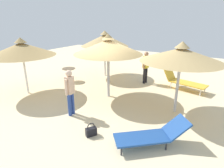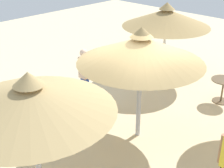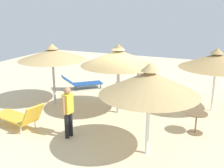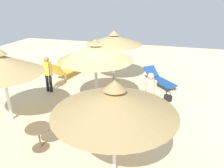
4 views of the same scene
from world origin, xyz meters
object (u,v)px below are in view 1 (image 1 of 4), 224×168
(parasol_umbrella_back, at_px, (108,47))
(lounge_chair_far_right, at_px, (182,80))
(parasol_umbrella_near_left, at_px, (181,55))
(handbag, at_px, (91,131))
(person_standing_far_left, at_px, (146,65))
(lounge_chair_front, at_px, (152,134))
(person_standing_edge, at_px, (70,90))
(parasol_umbrella_near_right, at_px, (22,49))
(parasol_umbrella_center, at_px, (105,40))
(side_table_round, at_px, (69,72))

(parasol_umbrella_back, bearing_deg, lounge_chair_far_right, -133.22)
(parasol_umbrella_back, height_order, lounge_chair_far_right, parasol_umbrella_back)
(parasol_umbrella_near_left, xyz_separation_m, handbag, (1.64, 2.82, -1.95))
(person_standing_far_left, bearing_deg, lounge_chair_front, 115.25)
(person_standing_edge, bearing_deg, lounge_chair_far_right, -119.41)
(parasol_umbrella_back, distance_m, parasol_umbrella_near_right, 3.68)
(parasol_umbrella_center, bearing_deg, parasol_umbrella_back, 127.12)
(parasol_umbrella_near_left, bearing_deg, handbag, 59.88)
(parasol_umbrella_center, distance_m, person_standing_edge, 5.03)
(lounge_chair_far_right, height_order, handbag, lounge_chair_far_right)
(parasol_umbrella_back, bearing_deg, handbag, 113.68)
(lounge_chair_front, height_order, person_standing_far_left, person_standing_far_left)
(parasol_umbrella_center, bearing_deg, person_standing_far_left, -179.84)
(person_standing_edge, bearing_deg, handbag, 155.36)
(parasol_umbrella_back, bearing_deg, parasol_umbrella_near_right, 26.79)
(parasol_umbrella_near_left, relative_size, lounge_chair_front, 1.47)
(parasol_umbrella_center, relative_size, parasol_umbrella_near_right, 0.95)
(parasol_umbrella_near_right, distance_m, person_standing_edge, 3.31)
(parasol_umbrella_center, relative_size, lounge_chair_far_right, 1.26)
(parasol_umbrella_center, height_order, handbag, parasol_umbrella_center)
(lounge_chair_front, relative_size, person_standing_edge, 1.14)
(parasol_umbrella_center, height_order, parasol_umbrella_near_left, parasol_umbrella_center)
(parasol_umbrella_near_right, height_order, handbag, parasol_umbrella_near_right)
(parasol_umbrella_center, relative_size, side_table_round, 3.80)
(person_standing_far_left, bearing_deg, parasol_umbrella_near_left, 132.46)
(parasol_umbrella_near_left, height_order, handbag, parasol_umbrella_near_left)
(parasol_umbrella_near_right, relative_size, lounge_chair_front, 1.50)
(parasol_umbrella_back, height_order, parasol_umbrella_near_left, parasol_umbrella_back)
(parasol_umbrella_near_left, xyz_separation_m, lounge_chair_front, (-0.01, 2.28, -1.77))
(parasol_umbrella_near_left, xyz_separation_m, person_standing_far_left, (2.20, -2.41, -1.16))
(parasol_umbrella_back, bearing_deg, person_standing_edge, 84.91)
(parasol_umbrella_near_left, bearing_deg, parasol_umbrella_back, 2.15)
(parasol_umbrella_center, relative_size, handbag, 6.48)
(person_standing_far_left, bearing_deg, side_table_round, 27.49)
(parasol_umbrella_near_right, bearing_deg, person_standing_far_left, -133.15)
(person_standing_far_left, height_order, side_table_round, person_standing_far_left)
(parasol_umbrella_center, bearing_deg, lounge_chair_front, 135.31)
(lounge_chair_far_right, relative_size, person_standing_far_left, 1.29)
(parasol_umbrella_back, bearing_deg, side_table_round, -12.22)
(handbag, bearing_deg, person_standing_edge, -24.64)
(lounge_chair_front, distance_m, person_standing_far_left, 5.22)
(parasol_umbrella_back, xyz_separation_m, parasol_umbrella_near_right, (3.29, 1.66, -0.15))
(parasol_umbrella_near_left, bearing_deg, lounge_chair_far_right, -81.92)
(handbag, bearing_deg, side_table_round, -38.91)
(parasol_umbrella_near_right, xyz_separation_m, person_standing_edge, (-3.10, 0.42, -1.08))
(lounge_chair_front, bearing_deg, lounge_chair_far_right, -85.62)
(parasol_umbrella_back, distance_m, side_table_round, 3.47)
(parasol_umbrella_near_right, height_order, lounge_chair_far_right, parasol_umbrella_near_right)
(side_table_round, bearing_deg, person_standing_far_left, -152.51)
(handbag, xyz_separation_m, side_table_round, (4.16, -3.36, 0.34))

